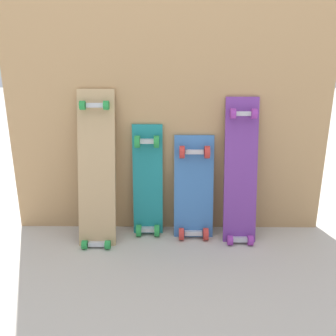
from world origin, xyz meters
The scene contains 6 objects.
ground_plane centered at (0.00, 0.00, 0.00)m, with size 12.00×12.00×0.00m, color #B2AAA0.
plywood_wall_panel centered at (0.00, 0.07, 0.83)m, with size 1.78×0.04×1.66m, color tan.
skateboard_natural centered at (-0.39, -0.08, 0.38)m, with size 0.20×0.28×0.90m.
skateboard_teal centered at (-0.12, 0.00, 0.29)m, with size 0.17×0.15×0.70m.
skateboard_blue centered at (0.15, -0.03, 0.26)m, with size 0.22×0.19×0.64m.
skateboard_purple centered at (0.40, -0.05, 0.36)m, with size 0.18×0.24×0.86m.
Camera 1 is at (0.02, -2.10, 1.13)m, focal length 42.60 mm.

